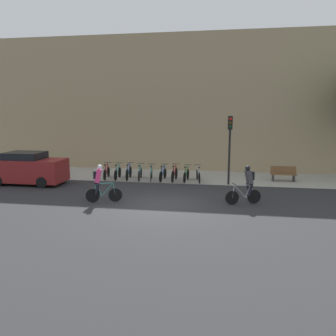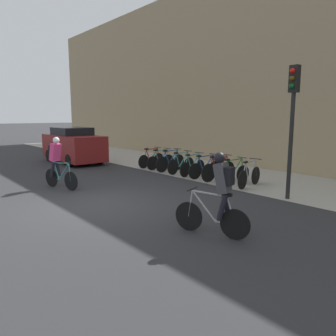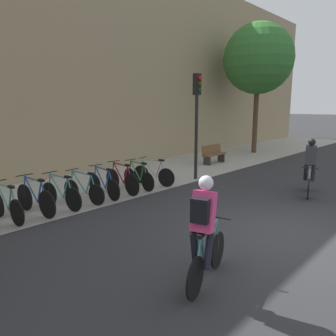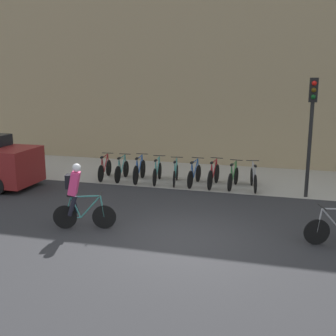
# 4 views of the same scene
# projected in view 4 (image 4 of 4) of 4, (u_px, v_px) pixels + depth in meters

# --- Properties ---
(ground) EXTENTS (200.00, 200.00, 0.00)m
(ground) POSITION_uv_depth(u_px,v_px,m) (183.00, 240.00, 10.34)
(ground) COLOR #2B2B2D
(kerb_strip) EXTENTS (44.00, 4.50, 0.01)m
(kerb_strip) POSITION_uv_depth(u_px,v_px,m) (223.00, 177.00, 16.69)
(kerb_strip) COLOR #A39E93
(kerb_strip) RESTS_ON ground
(building_facade) EXTENTS (44.00, 0.60, 9.40)m
(building_facade) POSITION_uv_depth(u_px,v_px,m) (235.00, 57.00, 18.06)
(building_facade) COLOR #9E8966
(building_facade) RESTS_ON ground
(cyclist_pink) EXTENTS (1.61, 0.62, 1.76)m
(cyclist_pink) POSITION_uv_depth(u_px,v_px,m) (77.00, 194.00, 10.93)
(cyclist_pink) COLOR black
(cyclist_pink) RESTS_ON ground
(parked_bike_0) EXTENTS (0.46, 1.64, 0.96)m
(parked_bike_0) POSITION_uv_depth(u_px,v_px,m) (105.00, 169.00, 16.36)
(parked_bike_0) COLOR black
(parked_bike_0) RESTS_ON ground
(parked_bike_1) EXTENTS (0.46, 1.64, 0.96)m
(parked_bike_1) POSITION_uv_depth(u_px,v_px,m) (122.00, 170.00, 16.17)
(parked_bike_1) COLOR black
(parked_bike_1) RESTS_ON ground
(parked_bike_2) EXTENTS (0.46, 1.76, 0.99)m
(parked_bike_2) POSITION_uv_depth(u_px,v_px,m) (139.00, 170.00, 15.98)
(parked_bike_2) COLOR black
(parked_bike_2) RESTS_ON ground
(parked_bike_3) EXTENTS (0.46, 1.69, 0.96)m
(parked_bike_3) POSITION_uv_depth(u_px,v_px,m) (157.00, 172.00, 15.79)
(parked_bike_3) COLOR black
(parked_bike_3) RESTS_ON ground
(parked_bike_4) EXTENTS (0.46, 1.64, 0.94)m
(parked_bike_4) POSITION_uv_depth(u_px,v_px,m) (176.00, 174.00, 15.61)
(parked_bike_4) COLOR black
(parked_bike_4) RESTS_ON ground
(parked_bike_5) EXTENTS (0.46, 1.68, 0.95)m
(parked_bike_5) POSITION_uv_depth(u_px,v_px,m) (194.00, 175.00, 15.42)
(parked_bike_5) COLOR black
(parked_bike_5) RESTS_ON ground
(parked_bike_6) EXTENTS (0.46, 1.74, 0.99)m
(parked_bike_6) POSITION_uv_depth(u_px,v_px,m) (214.00, 175.00, 15.23)
(parked_bike_6) COLOR black
(parked_bike_6) RESTS_ON ground
(parked_bike_7) EXTENTS (0.46, 1.64, 0.95)m
(parked_bike_7) POSITION_uv_depth(u_px,v_px,m) (233.00, 177.00, 15.05)
(parked_bike_7) COLOR black
(parked_bike_7) RESTS_ON ground
(parked_bike_8) EXTENTS (0.50, 1.68, 0.96)m
(parked_bike_8) POSITION_uv_depth(u_px,v_px,m) (254.00, 178.00, 14.86)
(parked_bike_8) COLOR black
(parked_bike_8) RESTS_ON ground
(traffic_light_pole) EXTENTS (0.26, 0.30, 3.89)m
(traffic_light_pole) POSITION_uv_depth(u_px,v_px,m) (312.00, 116.00, 13.42)
(traffic_light_pole) COLOR black
(traffic_light_pole) RESTS_ON ground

